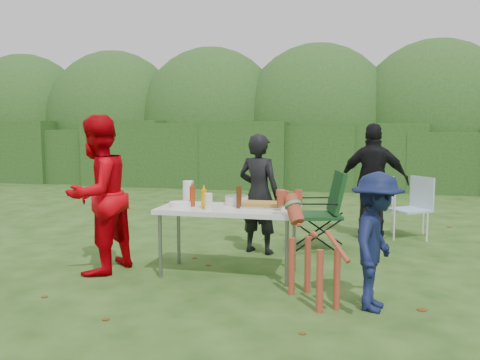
% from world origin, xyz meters
% --- Properties ---
extents(ground, '(80.00, 80.00, 0.00)m').
position_xyz_m(ground, '(0.00, 0.00, 0.00)').
color(ground, '#1E4211').
extents(hedge_row, '(22.00, 1.40, 1.70)m').
position_xyz_m(hedge_row, '(0.00, 8.00, 0.85)').
color(hedge_row, '#23471C').
rests_on(hedge_row, ground).
extents(shrub_backdrop, '(20.00, 2.60, 3.20)m').
position_xyz_m(shrub_backdrop, '(0.00, 9.60, 1.60)').
color(shrub_backdrop, '#3D6628').
rests_on(shrub_backdrop, ground).
extents(folding_table, '(1.50, 0.70, 0.74)m').
position_xyz_m(folding_table, '(-0.13, 0.03, 0.69)').
color(folding_table, silver).
rests_on(folding_table, ground).
extents(person_cook, '(0.64, 0.51, 1.52)m').
position_xyz_m(person_cook, '(-0.00, 1.06, 0.76)').
color(person_cook, black).
rests_on(person_cook, ground).
extents(person_red_jacket, '(0.82, 0.96, 1.74)m').
position_xyz_m(person_red_jacket, '(-1.55, -0.21, 0.87)').
color(person_red_jacket, '#C00009').
rests_on(person_red_jacket, ground).
extents(person_black_puffy, '(0.98, 0.42, 1.66)m').
position_xyz_m(person_black_puffy, '(1.43, 2.26, 0.83)').
color(person_black_puffy, black).
rests_on(person_black_puffy, ground).
extents(child, '(0.61, 0.87, 1.22)m').
position_xyz_m(child, '(1.40, -0.70, 0.61)').
color(child, '#0F163C').
rests_on(child, ground).
extents(dog, '(0.92, 1.05, 0.96)m').
position_xyz_m(dog, '(0.85, -0.63, 0.48)').
color(dog, '#9E3D28').
rests_on(dog, ground).
extents(camping_chair, '(0.79, 0.79, 1.04)m').
position_xyz_m(camping_chair, '(0.72, 1.38, 0.52)').
color(camping_chair, '#153E1A').
rests_on(camping_chair, ground).
extents(lawn_chair, '(0.74, 0.74, 0.89)m').
position_xyz_m(lawn_chair, '(1.95, 2.44, 0.45)').
color(lawn_chair, '#4D9CDD').
rests_on(lawn_chair, ground).
extents(food_tray, '(0.45, 0.30, 0.02)m').
position_xyz_m(food_tray, '(0.23, 0.15, 0.75)').
color(food_tray, '#B7B7BA').
rests_on(food_tray, folding_table).
extents(focaccia_bread, '(0.40, 0.26, 0.04)m').
position_xyz_m(focaccia_bread, '(0.23, 0.15, 0.78)').
color(focaccia_bread, '#B08030').
rests_on(focaccia_bread, food_tray).
extents(mustard_bottle, '(0.06, 0.06, 0.20)m').
position_xyz_m(mustard_bottle, '(-0.37, -0.07, 0.84)').
color(mustard_bottle, '#E69A00').
rests_on(mustard_bottle, folding_table).
extents(ketchup_bottle, '(0.06, 0.06, 0.22)m').
position_xyz_m(ketchup_bottle, '(-0.53, 0.02, 0.85)').
color(ketchup_bottle, '#983111').
rests_on(ketchup_bottle, folding_table).
extents(beer_bottle, '(0.06, 0.06, 0.24)m').
position_xyz_m(beer_bottle, '(-0.01, 0.02, 0.86)').
color(beer_bottle, '#47230F').
rests_on(beer_bottle, folding_table).
extents(paper_towel_roll, '(0.12, 0.12, 0.26)m').
position_xyz_m(paper_towel_roll, '(-0.64, 0.19, 0.87)').
color(paper_towel_roll, white).
rests_on(paper_towel_roll, folding_table).
extents(cup_stack, '(0.08, 0.08, 0.18)m').
position_xyz_m(cup_stack, '(-0.28, -0.20, 0.83)').
color(cup_stack, white).
rests_on(cup_stack, folding_table).
extents(pasta_bowl, '(0.26, 0.26, 0.10)m').
position_xyz_m(pasta_bowl, '(-0.09, 0.24, 0.79)').
color(pasta_bowl, silver).
rests_on(pasta_bowl, folding_table).
extents(plate_stack, '(0.24, 0.24, 0.05)m').
position_xyz_m(plate_stack, '(-0.66, -0.03, 0.77)').
color(plate_stack, white).
rests_on(plate_stack, folding_table).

